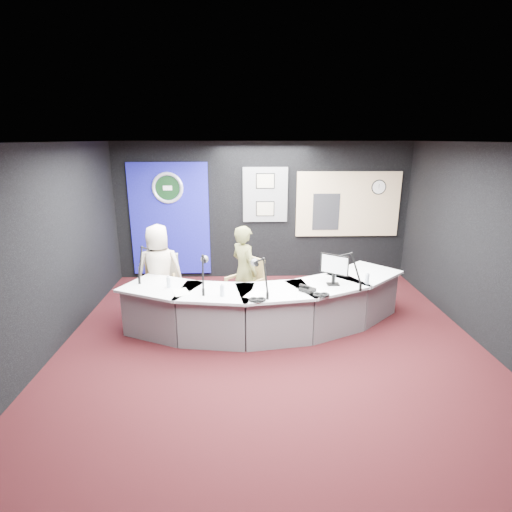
{
  "coord_description": "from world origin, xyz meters",
  "views": [
    {
      "loc": [
        -0.37,
        -5.11,
        2.84
      ],
      "look_at": [
        -0.2,
        0.8,
        1.1
      ],
      "focal_mm": 28.0,
      "sensor_mm": 36.0,
      "label": 1
    }
  ],
  "objects_px": {
    "armchair_right": "(244,285)",
    "armchair_left": "(160,287)",
    "person_woman": "(244,271)",
    "person_man": "(159,271)",
    "broadcast_desk": "(266,306)"
  },
  "relations": [
    {
      "from": "armchair_right",
      "to": "armchair_left",
      "type": "bearing_deg",
      "value": -135.6
    },
    {
      "from": "armchair_right",
      "to": "person_woman",
      "type": "xyz_separation_m",
      "value": [
        0.0,
        0.0,
        0.24
      ]
    },
    {
      "from": "armchair_left",
      "to": "person_woman",
      "type": "relative_size",
      "value": 0.64
    },
    {
      "from": "person_man",
      "to": "person_woman",
      "type": "xyz_separation_m",
      "value": [
        1.4,
        -0.07,
        -0.01
      ]
    },
    {
      "from": "broadcast_desk",
      "to": "person_woman",
      "type": "xyz_separation_m",
      "value": [
        -0.33,
        0.51,
        0.39
      ]
    },
    {
      "from": "broadcast_desk",
      "to": "person_man",
      "type": "relative_size",
      "value": 2.93
    },
    {
      "from": "armchair_left",
      "to": "person_woman",
      "type": "distance_m",
      "value": 1.42
    },
    {
      "from": "broadcast_desk",
      "to": "person_woman",
      "type": "relative_size",
      "value": 2.95
    },
    {
      "from": "broadcast_desk",
      "to": "person_woman",
      "type": "bearing_deg",
      "value": 123.05
    },
    {
      "from": "armchair_left",
      "to": "armchair_right",
      "type": "distance_m",
      "value": 1.4
    },
    {
      "from": "person_man",
      "to": "broadcast_desk",
      "type": "bearing_deg",
      "value": 152.34
    },
    {
      "from": "armchair_left",
      "to": "armchair_right",
      "type": "height_order",
      "value": "armchair_right"
    },
    {
      "from": "broadcast_desk",
      "to": "armchair_left",
      "type": "bearing_deg",
      "value": 161.47
    },
    {
      "from": "armchair_left",
      "to": "broadcast_desk",
      "type": "bearing_deg",
      "value": -28.26
    },
    {
      "from": "broadcast_desk",
      "to": "armchair_right",
      "type": "height_order",
      "value": "armchair_right"
    }
  ]
}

